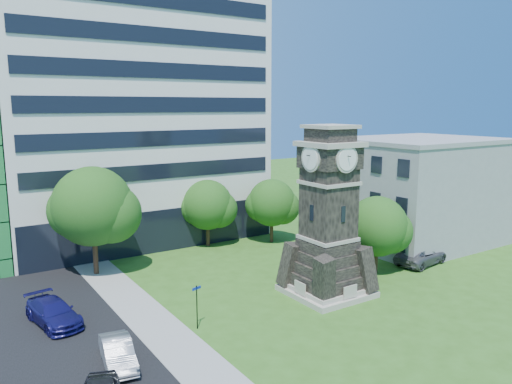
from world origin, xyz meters
TOP-DOWN VIEW (x-y plane):
  - ground at (0.00, 0.00)m, footprint 160.00×160.00m
  - sidewalk at (-9.50, 5.00)m, footprint 3.00×70.00m
  - street at (-18.00, 5.00)m, footprint 14.00×80.00m
  - clock_tower at (3.00, 2.00)m, footprint 5.40×5.40m
  - office_tall at (-3.20, 25.84)m, footprint 26.20×15.11m
  - office_low at (19.97, 8.00)m, footprint 15.20×12.20m
  - car_street_mid at (-12.98, 0.22)m, footprint 2.10×4.42m
  - car_street_north at (-14.75, 7.42)m, footprint 3.01×5.50m
  - car_east_lot at (14.39, 2.73)m, footprint 5.65×3.19m
  - park_bench at (5.16, 1.75)m, footprint 1.84×0.49m
  - street_sign at (-7.52, 1.88)m, footprint 0.67×0.07m
  - tree_nw at (-9.78, 15.46)m, footprint 7.01×6.38m
  - tree_nc at (1.73, 17.93)m, footprint 5.35×4.86m
  - tree_ne at (7.72, 15.66)m, footprint 5.19×4.72m
  - tree_east at (9.57, 3.38)m, footprint 5.41×4.92m

SIDE VIEW (x-z plane):
  - ground at x=0.00m, z-range 0.00..0.00m
  - street at x=-18.00m, z-range 0.00..0.02m
  - sidewalk at x=-9.50m, z-range 0.00..0.06m
  - park_bench at x=5.16m, z-range 0.03..0.98m
  - car_street_mid at x=-12.98m, z-range 0.00..1.40m
  - car_east_lot at x=14.39m, z-range 0.00..1.49m
  - car_street_north at x=-14.75m, z-range 0.00..1.51m
  - street_sign at x=-7.52m, z-range 0.35..3.12m
  - tree_east at x=9.57m, z-range 0.56..6.89m
  - tree_ne at x=7.72m, z-range 0.67..7.05m
  - tree_nc at x=1.73m, z-range 0.66..7.17m
  - office_low at x=19.97m, z-range 0.01..10.41m
  - clock_tower at x=3.00m, z-range -0.83..11.39m
  - tree_nw at x=-9.78m, z-range 0.99..9.81m
  - office_tall at x=-3.20m, z-range -0.08..28.52m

